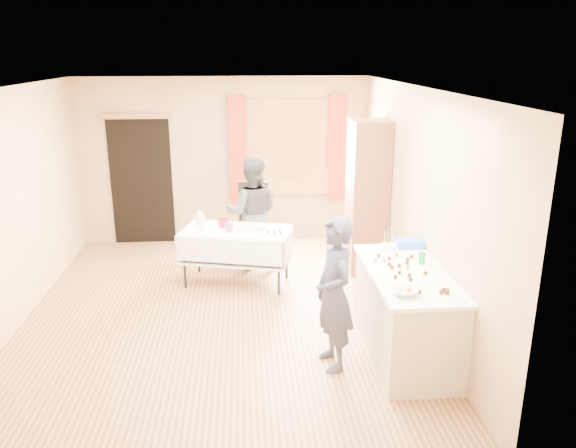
{
  "coord_description": "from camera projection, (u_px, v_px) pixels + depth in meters",
  "views": [
    {
      "loc": [
        0.3,
        -6.05,
        2.98
      ],
      "look_at": [
        0.79,
        0.0,
        1.09
      ],
      "focal_mm": 35.0,
      "sensor_mm": 36.0,
      "label": 1
    }
  ],
  "objects": [
    {
      "name": "floor",
      "position": [
        221.0,
        314.0,
        6.62
      ],
      "size": [
        4.5,
        5.5,
        0.02
      ],
      "primitive_type": "cube",
      "color": "#9E7047",
      "rests_on": "ground"
    },
    {
      "name": "ceiling",
      "position": [
        213.0,
        87.0,
        5.85
      ],
      "size": [
        4.5,
        5.5,
        0.02
      ],
      "primitive_type": "cube",
      "color": "white",
      "rests_on": "floor"
    },
    {
      "name": "wall_back",
      "position": [
        224.0,
        161.0,
        8.86
      ],
      "size": [
        4.5,
        0.02,
        2.6
      ],
      "primitive_type": "cube",
      "color": "tan",
      "rests_on": "floor"
    },
    {
      "name": "wall_front",
      "position": [
        200.0,
        323.0,
        3.61
      ],
      "size": [
        4.5,
        0.02,
        2.6
      ],
      "primitive_type": "cube",
      "color": "tan",
      "rests_on": "floor"
    },
    {
      "name": "wall_left",
      "position": [
        7.0,
        212.0,
        6.06
      ],
      "size": [
        0.02,
        5.5,
        2.6
      ],
      "primitive_type": "cube",
      "color": "tan",
      "rests_on": "floor"
    },
    {
      "name": "wall_right",
      "position": [
        416.0,
        203.0,
        6.41
      ],
      "size": [
        0.02,
        5.5,
        2.6
      ],
      "primitive_type": "cube",
      "color": "tan",
      "rests_on": "floor"
    },
    {
      "name": "window_frame",
      "position": [
        287.0,
        148.0,
        8.84
      ],
      "size": [
        1.32,
        0.06,
        1.52
      ],
      "primitive_type": "cube",
      "color": "olive",
      "rests_on": "wall_back"
    },
    {
      "name": "window_pane",
      "position": [
        287.0,
        148.0,
        8.83
      ],
      "size": [
        1.2,
        0.02,
        1.4
      ],
      "primitive_type": "cube",
      "color": "white",
      "rests_on": "wall_back"
    },
    {
      "name": "curtain_left",
      "position": [
        238.0,
        149.0,
        8.73
      ],
      "size": [
        0.28,
        0.06,
        1.65
      ],
      "primitive_type": "cube",
      "color": "#B03323",
      "rests_on": "wall_back"
    },
    {
      "name": "curtain_right",
      "position": [
        337.0,
        148.0,
        8.85
      ],
      "size": [
        0.28,
        0.06,
        1.65
      ],
      "primitive_type": "cube",
      "color": "#B03323",
      "rests_on": "wall_back"
    },
    {
      "name": "doorway",
      "position": [
        142.0,
        181.0,
        8.82
      ],
      "size": [
        0.95,
        0.04,
        2.0
      ],
      "primitive_type": "cube",
      "color": "black",
      "rests_on": "floor"
    },
    {
      "name": "door_lintel",
      "position": [
        136.0,
        116.0,
        8.49
      ],
      "size": [
        1.05,
        0.06,
        0.08
      ],
      "primitive_type": "cube",
      "color": "olive",
      "rests_on": "wall_back"
    },
    {
      "name": "cabinet",
      "position": [
        367.0,
        197.0,
        7.7
      ],
      "size": [
        0.5,
        0.6,
        2.1
      ],
      "primitive_type": "cube",
      "color": "brown",
      "rests_on": "floor"
    },
    {
      "name": "counter",
      "position": [
        406.0,
        314.0,
        5.62
      ],
      "size": [
        0.78,
        1.64,
        0.91
      ],
      "color": "#BAB39A",
      "rests_on": "floor"
    },
    {
      "name": "party_table",
      "position": [
        236.0,
        251.0,
        7.38
      ],
      "size": [
        1.54,
        1.05,
        0.75
      ],
      "rotation": [
        0.0,
        0.0,
        -0.25
      ],
      "color": "black",
      "rests_on": "floor"
    },
    {
      "name": "chair",
      "position": [
        253.0,
        235.0,
        8.4
      ],
      "size": [
        0.52,
        0.52,
        1.1
      ],
      "rotation": [
        0.0,
        0.0,
        -0.16
      ],
      "color": "black",
      "rests_on": "floor"
    },
    {
      "name": "girl",
      "position": [
        334.0,
        294.0,
        5.33
      ],
      "size": [
        0.71,
        0.59,
        1.52
      ],
      "primitive_type": "imported",
      "rotation": [
        0.0,
        0.0,
        -1.36
      ],
      "color": "#2B2D49",
      "rests_on": "floor"
    },
    {
      "name": "woman",
      "position": [
        253.0,
        213.0,
        7.85
      ],
      "size": [
        0.86,
        0.72,
        1.59
      ],
      "primitive_type": "imported",
      "rotation": [
        0.0,
        0.0,
        3.07
      ],
      "color": "black",
      "rests_on": "floor"
    },
    {
      "name": "soda_can",
      "position": [
        422.0,
        258.0,
        5.65
      ],
      "size": [
        0.07,
        0.07,
        0.12
      ],
      "primitive_type": "cylinder",
      "rotation": [
        0.0,
        0.0,
        -0.05
      ],
      "color": "#0B952B",
      "rests_on": "counter"
    },
    {
      "name": "mixing_bowl",
      "position": [
        404.0,
        291.0,
        4.96
      ],
      "size": [
        0.27,
        0.27,
        0.06
      ],
      "primitive_type": "imported",
      "rotation": [
        0.0,
        0.0,
        0.06
      ],
      "color": "white",
      "rests_on": "counter"
    },
    {
      "name": "foam_block",
      "position": [
        388.0,
        248.0,
        6.01
      ],
      "size": [
        0.18,
        0.15,
        0.08
      ],
      "primitive_type": "cube",
      "rotation": [
        0.0,
        0.0,
        -0.43
      ],
      "color": "white",
      "rests_on": "counter"
    },
    {
      "name": "blue_basket",
      "position": [
        409.0,
        243.0,
        6.14
      ],
      "size": [
        0.3,
        0.21,
        0.08
      ],
      "primitive_type": "cube",
      "rotation": [
        0.0,
        0.0,
        -0.02
      ],
      "color": "blue",
      "rests_on": "counter"
    },
    {
      "name": "pitcher",
      "position": [
        200.0,
        222.0,
        7.21
      ],
      "size": [
        0.14,
        0.14,
        0.22
      ],
      "primitive_type": "cylinder",
      "rotation": [
        0.0,
        0.0,
        -0.33
      ],
      "color": "silver",
      "rests_on": "party_table"
    },
    {
      "name": "cup_red",
      "position": [
        223.0,
        223.0,
        7.36
      ],
      "size": [
        0.16,
        0.16,
        0.11
      ],
      "primitive_type": "imported",
      "rotation": [
        0.0,
        0.0,
        -0.08
      ],
      "color": "red",
      "rests_on": "party_table"
    },
    {
      "name": "cup_rainbow",
      "position": [
        229.0,
        228.0,
        7.15
      ],
      "size": [
        0.17,
        0.17,
        0.11
      ],
      "primitive_type": "imported",
      "rotation": [
        0.0,
        0.0,
        -0.24
      ],
      "color": "red",
      "rests_on": "party_table"
    },
    {
      "name": "small_bowl",
      "position": [
        261.0,
        226.0,
        7.32
      ],
      "size": [
        0.33,
        0.33,
        0.05
      ],
      "primitive_type": "imported",
      "rotation": [
        0.0,
        0.0,
        -0.51
      ],
      "color": "white",
      "rests_on": "party_table"
    },
    {
      "name": "pastry_tray",
      "position": [
        274.0,
        234.0,
        7.08
      ],
      "size": [
        0.3,
        0.23,
        0.02
      ],
      "primitive_type": "cube",
      "rotation": [
        0.0,
        0.0,
        -0.11
      ],
      "color": "white",
      "rests_on": "party_table"
    },
    {
      "name": "bottle",
      "position": [
        199.0,
        218.0,
        7.5
      ],
      "size": [
        0.09,
        0.09,
        0.16
      ],
      "primitive_type": "imported",
      "rotation": [
        0.0,
        0.0,
        -0.16
      ],
      "color": "white",
      "rests_on": "party_table"
    },
    {
      "name": "cake_balls",
      "position": [
        408.0,
        273.0,
        5.38
      ],
      "size": [
        0.51,
        1.03,
        0.04
      ],
      "color": "#3F2314",
      "rests_on": "counter"
    }
  ]
}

